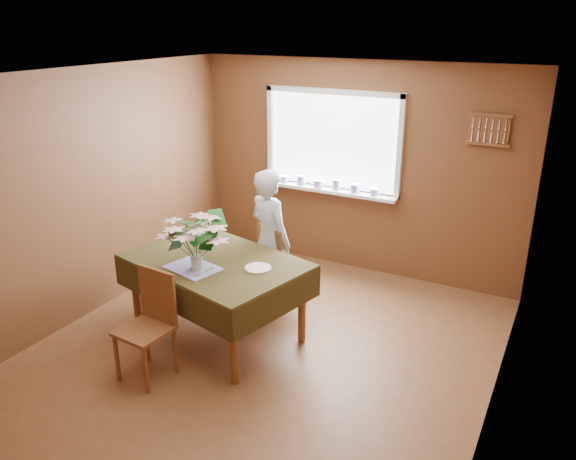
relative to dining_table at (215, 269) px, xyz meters
The scene contains 15 objects.
floor 0.90m from the dining_table, 12.22° to the right, with size 4.50×4.50×0.00m, color brown.
ceiling 1.88m from the dining_table, 12.22° to the right, with size 4.50×4.50×0.00m, color white.
wall_back 2.27m from the dining_table, 75.50° to the left, with size 4.00×4.00×0.00m, color brown.
wall_front 2.49m from the dining_table, 76.91° to the right, with size 4.00×4.00×0.00m, color brown.
wall_left 1.55m from the dining_table, behind, with size 4.50×4.50×0.00m, color brown.
wall_right 2.61m from the dining_table, ahead, with size 4.50×4.50×0.00m, color brown.
window_assembly 2.19m from the dining_table, 83.10° to the left, with size 1.72×0.20×1.22m.
spoon_rack 3.12m from the dining_table, 46.33° to the left, with size 0.44×0.05×0.33m.
dining_table is the anchor object (origin of this frame).
chair_far 0.86m from the dining_table, 74.79° to the left, with size 0.51×0.51×0.92m.
chair_near 0.81m from the dining_table, 99.91° to the right, with size 0.44×0.44×0.95m.
seated_woman 0.76m from the dining_table, 76.41° to the left, with size 0.56×0.37×1.53m, color white.
flower_bouquet 0.47m from the dining_table, 95.46° to the right, with size 0.54×0.54×0.47m.
side_plate 0.48m from the dining_table, ahead, with size 0.24×0.24×0.01m, color white.
table_knife 0.32m from the dining_table, 73.22° to the right, with size 0.02×0.23×0.00m, color silver.
Camera 1 is at (2.31, -3.82, 2.92)m, focal length 35.00 mm.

